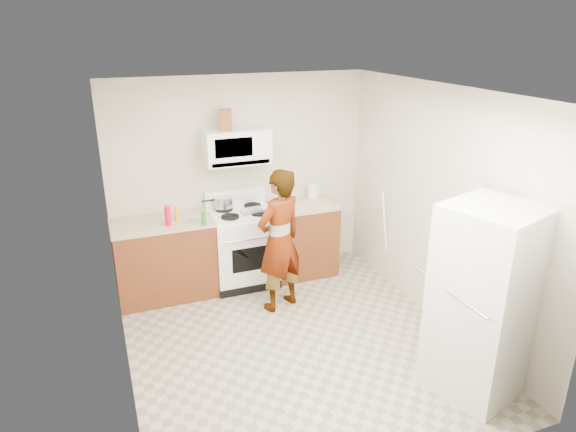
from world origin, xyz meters
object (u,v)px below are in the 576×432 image
microwave (236,146)px  gas_range (243,246)px  person (279,241)px  kettle (313,192)px  fridge (483,302)px  saucepan (223,202)px

microwave → gas_range: bearing=-90.0°
person → kettle: 1.21m
person → fridge: size_ratio=0.96×
microwave → kettle: 1.21m
gas_range → person: 0.83m
gas_range → kettle: 1.15m
gas_range → fridge: fridge is taller
microwave → saucepan: size_ratio=3.24×
kettle → person: bearing=-110.5°
microwave → saucepan: 0.71m
kettle → saucepan: (-1.18, 0.01, 0.00)m
kettle → gas_range: bearing=-149.7°
microwave → person: microwave is taller
fridge → microwave: bearing=97.6°
microwave → kettle: bearing=2.2°
saucepan → microwave: bearing=-13.8°
gas_range → fridge: (1.34, -2.64, 0.36)m
gas_range → kettle: (1.00, 0.17, 0.53)m
microwave → fridge: (1.34, -2.77, -0.85)m
microwave → fridge: 3.19m
fridge → saucepan: fridge is taller
gas_range → saucepan: bearing=136.1°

